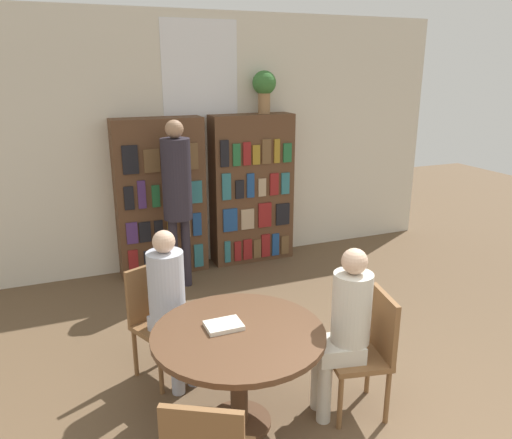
{
  "coord_description": "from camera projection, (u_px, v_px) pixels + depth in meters",
  "views": [
    {
      "loc": [
        -1.67,
        -1.83,
        2.38
      ],
      "look_at": [
        -0.03,
        2.18,
        1.05
      ],
      "focal_mm": 35.0,
      "sensor_mm": 36.0,
      "label": 1
    }
  ],
  "objects": [
    {
      "name": "librarian_standing",
      "position": [
        177.0,
        187.0,
        5.32
      ],
      "size": [
        0.31,
        0.58,
        1.86
      ],
      "color": "#28232D",
      "rests_on": "ground_plane"
    },
    {
      "name": "open_book_on_table",
      "position": [
        224.0,
        325.0,
        3.31
      ],
      "size": [
        0.24,
        0.18,
        0.03
      ],
      "color": "silver",
      "rests_on": "reading_table"
    },
    {
      "name": "bookshelf_right",
      "position": [
        252.0,
        189.0,
        6.22
      ],
      "size": [
        1.02,
        0.34,
        1.84
      ],
      "color": "brown",
      "rests_on": "ground_plane"
    },
    {
      "name": "chair_far_side",
      "position": [
        368.0,
        347.0,
        3.48
      ],
      "size": [
        0.47,
        0.47,
        0.9
      ],
      "rotation": [
        0.0,
        0.0,
        1.36
      ],
      "color": "brown",
      "rests_on": "ground_plane"
    },
    {
      "name": "seated_reader_right",
      "position": [
        345.0,
        323.0,
        3.39
      ],
      "size": [
        0.4,
        0.33,
        1.25
      ],
      "rotation": [
        0.0,
        0.0,
        1.36
      ],
      "color": "beige",
      "rests_on": "ground_plane"
    },
    {
      "name": "chair_left_side",
      "position": [
        158.0,
        315.0,
        3.93
      ],
      "size": [
        0.53,
        0.53,
        0.9
      ],
      "rotation": [
        0.0,
        0.0,
        -2.72
      ],
      "color": "brown",
      "rests_on": "ground_plane"
    },
    {
      "name": "reading_table",
      "position": [
        239.0,
        348.0,
        3.3
      ],
      "size": [
        1.15,
        1.15,
        0.72
      ],
      "color": "brown",
      "rests_on": "ground_plane"
    },
    {
      "name": "flower_vase",
      "position": [
        264.0,
        87.0,
        5.92
      ],
      "size": [
        0.28,
        0.28,
        0.5
      ],
      "color": "#997047",
      "rests_on": "bookshelf_right"
    },
    {
      "name": "bookshelf_left",
      "position": [
        161.0,
        198.0,
        5.81
      ],
      "size": [
        1.02,
        0.34,
        1.84
      ],
      "color": "brown",
      "rests_on": "ground_plane"
    },
    {
      "name": "wall_back",
      "position": [
        202.0,
        142.0,
        6.01
      ],
      "size": [
        6.4,
        0.07,
        3.0
      ],
      "color": "beige",
      "rests_on": "ground_plane"
    },
    {
      "name": "seated_reader_left",
      "position": [
        170.0,
        299.0,
        3.75
      ],
      "size": [
        0.38,
        0.41,
        1.24
      ],
      "rotation": [
        0.0,
        0.0,
        -2.72
      ],
      "color": "#B2B7C6",
      "rests_on": "ground_plane"
    }
  ]
}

